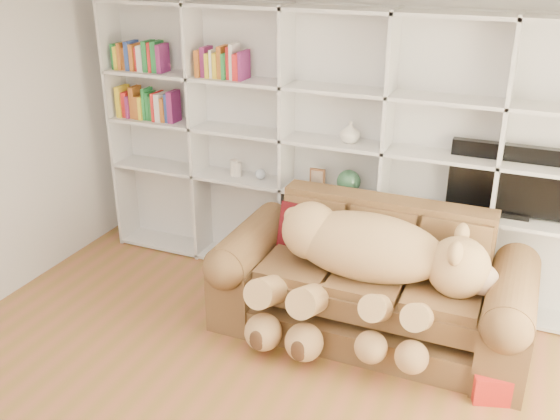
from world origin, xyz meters
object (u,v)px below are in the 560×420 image
at_px(sofa, 371,288).
at_px(tv, 513,181).
at_px(gift_box, 491,383).
at_px(teddy_bear, 364,264).

xyz_separation_m(sofa, tv, (0.89, 0.71, 0.77)).
height_order(sofa, gift_box, sofa).
bearing_deg(tv, gift_box, -85.72).
xyz_separation_m(sofa, gift_box, (0.97, -0.45, -0.27)).
relative_size(sofa, gift_box, 9.24).
xyz_separation_m(teddy_bear, gift_box, (0.99, -0.25, -0.58)).
bearing_deg(teddy_bear, sofa, 79.07).
height_order(sofa, tv, tv).
distance_m(teddy_bear, gift_box, 1.18).
bearing_deg(gift_box, teddy_bear, 166.03).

